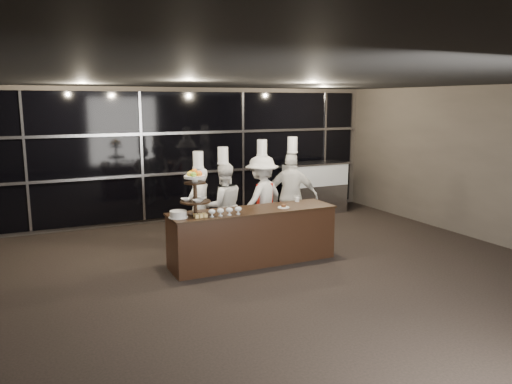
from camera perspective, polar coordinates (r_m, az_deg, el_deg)
name	(u,v)px	position (r m, az deg, el deg)	size (l,w,h in m)	color
room	(307,188)	(6.99, 5.83, 0.46)	(10.00, 10.00, 10.00)	black
window_wall	(194,154)	(11.46, -7.07, 4.29)	(8.60, 0.10, 2.80)	black
buffet_counter	(253,236)	(8.40, -0.36, -5.03)	(2.84, 0.74, 0.92)	black
display_stand	(195,189)	(7.85, -6.99, 0.33)	(0.48, 0.48, 0.74)	black
compotes	(225,210)	(7.85, -3.56, -2.12)	(0.55, 0.11, 0.12)	silver
layer_cake	(178,214)	(7.79, -8.89, -2.54)	(0.30, 0.30, 0.11)	white
pastry_squares	(200,215)	(7.78, -6.38, -2.69)	(0.20, 0.13, 0.05)	#F3CB76
small_plate	(284,207)	(8.44, 3.17, -1.71)	(0.20, 0.20, 0.05)	white
chef_cup	(297,200)	(8.96, 4.72, -0.89)	(0.08, 0.08, 0.07)	white
display_case	(315,185)	(12.21, 6.75, 0.79)	(1.50, 0.66, 1.24)	#A5A5AA
chef_a	(199,207)	(9.22, -6.52, -1.66)	(0.66, 0.59, 1.81)	silver
chef_b	(224,205)	(9.20, -3.73, -1.52)	(0.82, 0.66, 1.88)	silver
chef_c	(262,198)	(9.60, 0.67, -0.73)	(1.25, 1.04, 1.98)	silver
chef_d	(292,196)	(9.73, 4.11, -0.43)	(1.07, 0.92, 2.03)	white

